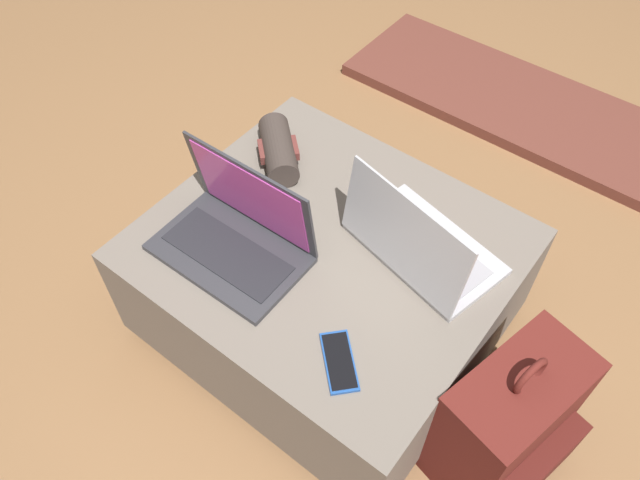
{
  "coord_description": "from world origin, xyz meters",
  "views": [
    {
      "loc": [
        0.59,
        -0.8,
        1.63
      ],
      "look_at": [
        0.02,
        -0.06,
        0.47
      ],
      "focal_mm": 35.0,
      "sensor_mm": 36.0,
      "label": 1
    }
  ],
  "objects_px": {
    "laptop_far": "(418,244)",
    "cell_phone": "(339,361)",
    "wrist_brace": "(278,150)",
    "backpack": "(509,424)",
    "laptop_near": "(237,234)"
  },
  "relations": [
    {
      "from": "laptop_far",
      "to": "backpack",
      "type": "distance_m",
      "value": 0.48
    },
    {
      "from": "cell_phone",
      "to": "backpack",
      "type": "xyz_separation_m",
      "value": [
        0.36,
        0.2,
        -0.2
      ]
    },
    {
      "from": "backpack",
      "to": "wrist_brace",
      "type": "height_order",
      "value": "backpack"
    },
    {
      "from": "laptop_far",
      "to": "wrist_brace",
      "type": "bearing_deg",
      "value": 6.66
    },
    {
      "from": "backpack",
      "to": "laptop_near",
      "type": "bearing_deg",
      "value": 110.55
    },
    {
      "from": "laptop_near",
      "to": "backpack",
      "type": "xyz_separation_m",
      "value": [
        0.76,
        0.1,
        -0.25
      ]
    },
    {
      "from": "laptop_near",
      "to": "backpack",
      "type": "height_order",
      "value": "laptop_near"
    },
    {
      "from": "laptop_far",
      "to": "cell_phone",
      "type": "bearing_deg",
      "value": 106.9
    },
    {
      "from": "laptop_far",
      "to": "cell_phone",
      "type": "distance_m",
      "value": 0.36
    },
    {
      "from": "laptop_near",
      "to": "laptop_far",
      "type": "distance_m",
      "value": 0.45
    },
    {
      "from": "wrist_brace",
      "to": "backpack",
      "type": "bearing_deg",
      "value": -13.07
    },
    {
      "from": "laptop_near",
      "to": "wrist_brace",
      "type": "bearing_deg",
      "value": 110.84
    },
    {
      "from": "laptop_far",
      "to": "cell_phone",
      "type": "height_order",
      "value": "laptop_far"
    },
    {
      "from": "laptop_near",
      "to": "wrist_brace",
      "type": "relative_size",
      "value": 1.72
    },
    {
      "from": "laptop_far",
      "to": "wrist_brace",
      "type": "relative_size",
      "value": 1.88
    }
  ]
}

